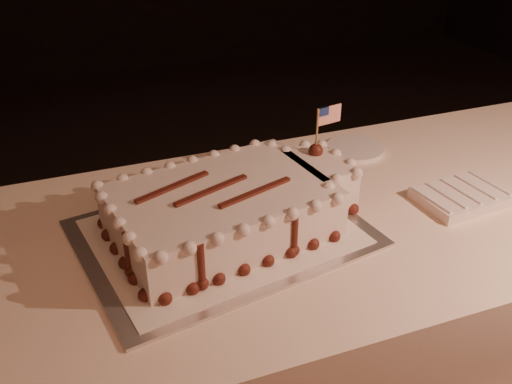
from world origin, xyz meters
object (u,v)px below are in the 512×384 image
object	(u,v)px
cake_board	(222,233)
napkin_stack	(460,197)
banquet_table	(306,333)
side_plate	(355,149)
sheet_cake	(234,206)

from	to	relation	value
cake_board	napkin_stack	bearing A→B (deg)	-16.77
banquet_table	side_plate	world-z (taller)	side_plate
sheet_cake	side_plate	bearing A→B (deg)	29.86
sheet_cake	napkin_stack	world-z (taller)	sheet_cake
sheet_cake	side_plate	xyz separation A→B (m)	(0.44, 0.26, -0.06)
banquet_table	cake_board	size ratio (longest dim) A/B	3.97
cake_board	banquet_table	bearing A→B (deg)	-10.65
banquet_table	napkin_stack	world-z (taller)	napkin_stack
sheet_cake	side_plate	world-z (taller)	sheet_cake
side_plate	napkin_stack	bearing A→B (deg)	-72.20
banquet_table	cake_board	distance (m)	0.44
sheet_cake	napkin_stack	xyz separation A→B (m)	(0.55, -0.07, -0.05)
cake_board	side_plate	bearing A→B (deg)	18.69
cake_board	napkin_stack	xyz separation A→B (m)	(0.58, -0.07, 0.01)
banquet_table	sheet_cake	distance (m)	0.48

